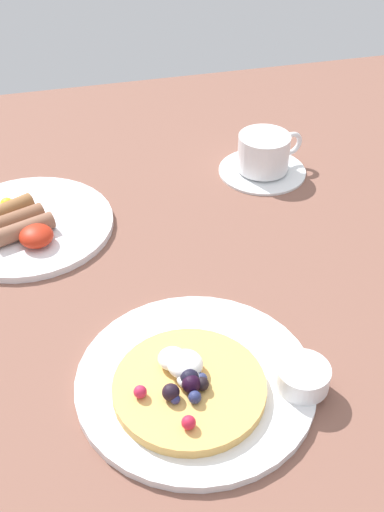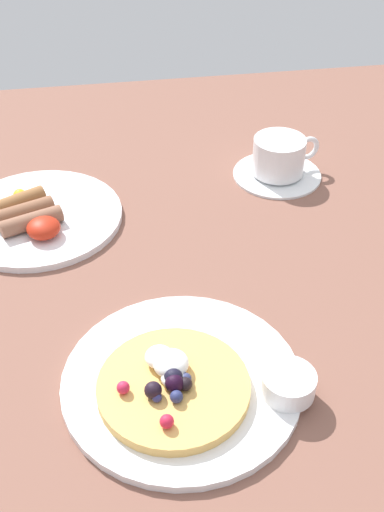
# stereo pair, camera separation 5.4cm
# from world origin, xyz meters

# --- Properties ---
(ground_plane) EXTENTS (1.79, 1.24, 0.03)m
(ground_plane) POSITION_xyz_m (0.00, 0.00, -0.01)
(ground_plane) COLOR brown
(pancake_plate) EXTENTS (0.26, 0.26, 0.01)m
(pancake_plate) POSITION_xyz_m (0.01, -0.17, 0.01)
(pancake_plate) COLOR white
(pancake_plate) RESTS_ON ground_plane
(pancake_with_berries) EXTENTS (0.16, 0.16, 0.03)m
(pancake_with_berries) POSITION_xyz_m (0.00, -0.18, 0.02)
(pancake_with_berries) COLOR #E1AB57
(pancake_with_berries) RESTS_ON pancake_plate
(syrup_ramekin) EXTENTS (0.06, 0.06, 0.03)m
(syrup_ramekin) POSITION_xyz_m (0.12, -0.20, 0.02)
(syrup_ramekin) COLOR white
(syrup_ramekin) RESTS_ON pancake_plate
(breakfast_plate) EXTENTS (0.24, 0.24, 0.01)m
(breakfast_plate) POSITION_xyz_m (-0.15, 0.16, 0.01)
(breakfast_plate) COLOR white
(breakfast_plate) RESTS_ON ground_plane
(fried_breakfast) EXTENTS (0.11, 0.15, 0.03)m
(fried_breakfast) POSITION_xyz_m (-0.16, 0.15, 0.02)
(fried_breakfast) COLOR brown
(fried_breakfast) RESTS_ON breakfast_plate
(coffee_saucer) EXTENTS (0.14, 0.14, 0.01)m
(coffee_saucer) POSITION_xyz_m (0.22, 0.23, 0.00)
(coffee_saucer) COLOR white
(coffee_saucer) RESTS_ON ground_plane
(coffee_cup) EXTENTS (0.11, 0.08, 0.06)m
(coffee_cup) POSITION_xyz_m (0.22, 0.23, 0.04)
(coffee_cup) COLOR white
(coffee_cup) RESTS_ON coffee_saucer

